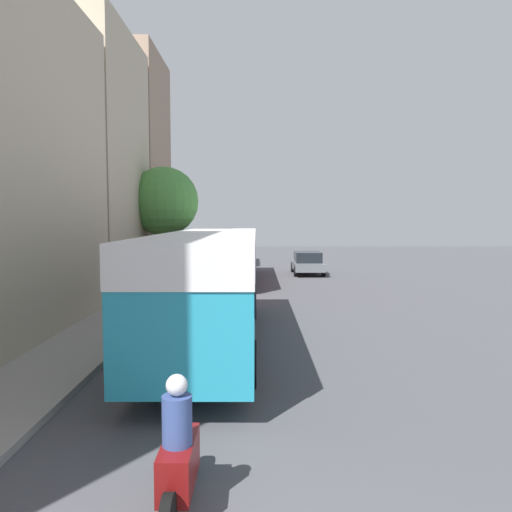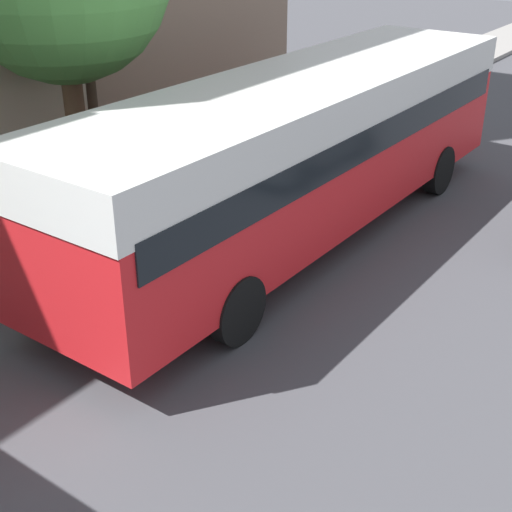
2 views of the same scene
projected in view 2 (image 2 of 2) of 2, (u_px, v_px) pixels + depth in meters
The scene contains 1 object.
bus_following at pixel (302, 135), 12.12m from camera, with size 2.64×11.08×2.87m.
Camera 2 is at (4.60, 15.29, 5.49)m, focal length 50.00 mm.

